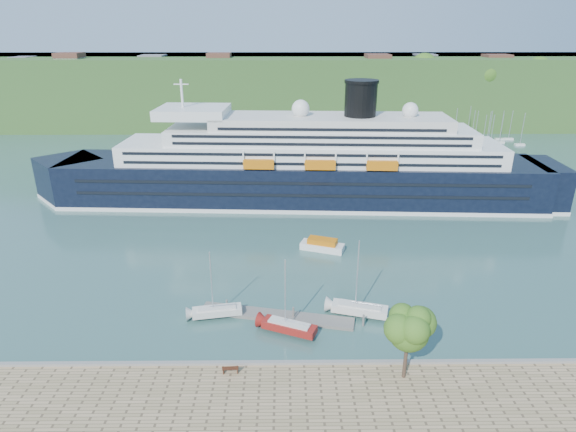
# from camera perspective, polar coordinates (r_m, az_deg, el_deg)

# --- Properties ---
(ground) EXTENTS (400.00, 400.00, 0.00)m
(ground) POSITION_cam_1_polar(r_m,az_deg,el_deg) (54.22, -3.21, -17.80)
(ground) COLOR #315853
(ground) RESTS_ON ground
(far_hillside) EXTENTS (400.00, 50.00, 24.00)m
(far_hillside) POSITION_cam_1_polar(r_m,az_deg,el_deg) (188.17, -1.32, 14.81)
(far_hillside) COLOR #2E4F1F
(far_hillside) RESTS_ON ground
(quay_coping) EXTENTS (220.00, 0.50, 0.30)m
(quay_coping) POSITION_cam_1_polar(r_m,az_deg,el_deg) (53.34, -3.24, -16.98)
(quay_coping) COLOR slate
(quay_coping) RESTS_ON promenade
(cruise_ship) EXTENTS (111.32, 21.42, 24.85)m
(cruise_ship) POSITION_cam_1_polar(r_m,az_deg,el_deg) (97.92, 1.47, 8.67)
(cruise_ship) COLOR black
(cruise_ship) RESTS_ON ground
(park_bench) EXTENTS (1.77, 0.81, 1.11)m
(park_bench) POSITION_cam_1_polar(r_m,az_deg,el_deg) (52.30, -6.84, -17.46)
(park_bench) COLOR #432013
(park_bench) RESTS_ON promenade
(promenade_tree) EXTENTS (5.44, 5.44, 9.01)m
(promenade_tree) POSITION_cam_1_polar(r_m,az_deg,el_deg) (50.46, 13.98, -14.06)
(promenade_tree) COLOR #305B18
(promenade_tree) RESTS_ON promenade
(floating_pontoon) EXTENTS (19.65, 6.38, 0.43)m
(floating_pontoon) POSITION_cam_1_polar(r_m,az_deg,el_deg) (62.15, -1.38, -11.74)
(floating_pontoon) COLOR slate
(floating_pontoon) RESTS_ON ground
(sailboat_white_near) EXTENTS (7.03, 3.02, 8.79)m
(sailboat_white_near) POSITION_cam_1_polar(r_m,az_deg,el_deg) (60.63, -8.58, -8.30)
(sailboat_white_near) COLOR silver
(sailboat_white_near) RESTS_ON ground
(sailboat_red) EXTENTS (7.47, 4.66, 9.37)m
(sailboat_red) POSITION_cam_1_polar(r_m,az_deg,el_deg) (56.81, 0.15, -9.91)
(sailboat_red) COLOR maroon
(sailboat_red) RESTS_ON ground
(sailboat_white_far) EXTENTS (8.03, 4.19, 10.00)m
(sailboat_white_far) POSITION_cam_1_polar(r_m,az_deg,el_deg) (60.58, 8.68, -7.68)
(sailboat_white_far) COLOR silver
(sailboat_white_far) RESTS_ON ground
(tender_launch) EXTENTS (7.56, 4.72, 1.98)m
(tender_launch) POSITION_cam_1_polar(r_m,az_deg,el_deg) (79.21, 4.09, -3.37)
(tender_launch) COLOR #C8670B
(tender_launch) RESTS_ON ground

